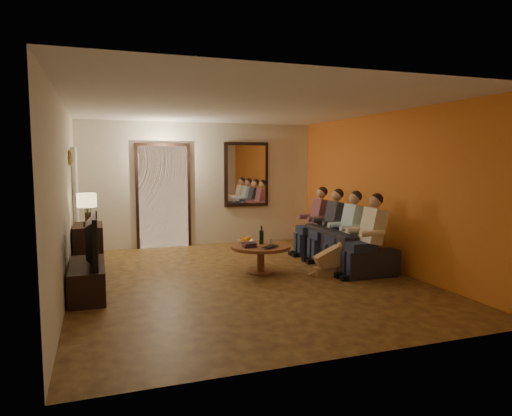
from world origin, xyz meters
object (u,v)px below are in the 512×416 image
object	(u,v)px
dresser	(89,248)
sofa	(345,246)
person_a	(369,239)
laptop	(273,247)
tv_stand	(87,280)
person_b	(349,233)
wine_bottle	(261,235)
person_d	(317,224)
coffee_table	(261,259)
bowl	(246,242)
tv	(86,240)
person_c	(332,228)
dog	(329,258)
table_lamp	(87,210)

from	to	relation	value
dresser	sofa	distance (m)	4.32
dresser	sofa	xyz separation A→B (m)	(4.21, -0.95, -0.07)
person_a	laptop	world-z (taller)	person_a
sofa	tv_stand	bearing A→B (deg)	100.60
person_b	wine_bottle	size ratio (longest dim) A/B	3.87
tv_stand	person_b	bearing A→B (deg)	2.88
dresser	person_d	world-z (taller)	person_d
person_b	coffee_table	distance (m)	1.56
bowl	wine_bottle	xyz separation A→B (m)	(0.23, -0.12, 0.12)
tv	laptop	bearing A→B (deg)	-87.58
person_d	wine_bottle	xyz separation A→B (m)	(-1.45, -0.91, 0.01)
wine_bottle	laptop	xyz separation A→B (m)	(0.05, -0.38, -0.14)
laptop	coffee_table	bearing A→B (deg)	70.28
person_c	laptop	xyz separation A→B (m)	(-1.40, -0.69, -0.14)
coffee_table	bowl	xyz separation A→B (m)	(-0.18, 0.22, 0.26)
tv	person_d	size ratio (longest dim) A/B	0.95
dresser	dog	bearing A→B (deg)	-23.68
laptop	bowl	bearing A→B (deg)	79.87
tv	person_a	bearing A→B (deg)	-95.46
table_lamp	person_c	bearing A→B (deg)	-5.96
person_b	laptop	size ratio (longest dim) A/B	3.65
table_lamp	person_a	size ratio (longest dim) A/B	0.45
tv_stand	tv	size ratio (longest dim) A/B	1.13
dresser	wine_bottle	xyz separation A→B (m)	(2.66, -0.96, 0.22)
tv_stand	tv	distance (m)	0.54
tv	laptop	size ratio (longest dim) A/B	3.47
person_b	tv_stand	bearing A→B (deg)	-177.12
dog	table_lamp	bearing A→B (deg)	163.47
person_c	person_d	bearing A→B (deg)	90.00
person_b	tv	bearing A→B (deg)	-177.12
person_c	dog	size ratio (longest dim) A/B	2.14
dresser	coffee_table	world-z (taller)	dresser
dresser	laptop	distance (m)	3.03
dresser	person_c	size ratio (longest dim) A/B	0.72
sofa	laptop	bearing A→B (deg)	108.38
tv_stand	person_c	distance (m)	4.21
tv	dog	bearing A→B (deg)	-91.82
tv_stand	wine_bottle	bearing A→B (deg)	10.53
dog	person_b	bearing A→B (deg)	35.14
coffee_table	bowl	bearing A→B (deg)	129.29
person_c	table_lamp	bearing A→B (deg)	174.04
table_lamp	dog	distance (m)	3.90
person_c	bowl	bearing A→B (deg)	-173.48
bowl	dog	bearing A→B (deg)	-32.38
bowl	person_d	bearing A→B (deg)	25.21
person_c	coffee_table	size ratio (longest dim) A/B	1.25
dresser	laptop	xyz separation A→B (m)	(2.71, -1.34, 0.08)
sofa	laptop	size ratio (longest dim) A/B	6.56
coffee_table	dog	bearing A→B (deg)	-27.69
dresser	table_lamp	xyz separation A→B (m)	(0.00, -0.22, 0.65)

